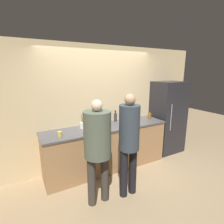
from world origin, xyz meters
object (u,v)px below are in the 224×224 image
Objects in this scene: bottle_dark at (115,117)px; utensil_crock at (82,125)px; person_center at (129,138)px; bottle_clear at (131,119)px; refrigerator at (167,117)px; bottle_amber at (150,116)px; person_left at (98,142)px; fruit_bowl at (90,130)px; cup_yellow at (60,134)px.

utensil_crock is at bearing -172.48° from bottle_dark.
bottle_clear is at bearing 53.86° from person_center.
bottle_dark is (-1.43, 0.22, 0.14)m from refrigerator.
bottle_amber is at bearing -2.15° from bottle_clear.
person_left is at bearing 171.89° from person_center.
bottle_amber reaches higher than fruit_bowl.
fruit_bowl is at bearing 115.88° from person_center.
bottle_clear is (-1.14, 0.01, 0.10)m from refrigerator.
bottle_clear is at bearing 179.58° from refrigerator.
cup_yellow is (-2.76, -0.13, 0.08)m from refrigerator.
bottle_amber is at bearing -15.64° from bottle_dark.
bottle_amber is at bearing 3.28° from cup_yellow.
utensil_crock is 1.18× the size of bottle_dark.
bottle_dark is (-0.81, 0.23, 0.02)m from bottle_amber.
person_center is at bearing -8.11° from person_left.
bottle_clear is 1.62m from cup_yellow.
person_center reaches higher than fruit_bowl.
bottle_amber is 2.15m from cup_yellow.
bottle_amber reaches higher than cup_yellow.
fruit_bowl is 1.12× the size of bottle_dark.
refrigerator is at bearing 5.06° from fruit_bowl.
utensil_crock reaches higher than bottle_amber.
bottle_dark reaches higher than bottle_amber.
person_left is at bearing -102.67° from fruit_bowl.
person_left is (-2.36, -0.88, 0.13)m from refrigerator.
bottle_dark is 2.81× the size of cup_yellow.
person_left reaches higher than bottle_clear.
person_left is 0.70m from fruit_bowl.
utensil_crock is at bearing 98.53° from fruit_bowl.
utensil_crock is 0.84m from bottle_dark.
bottle_dark is at bearing 14.73° from cup_yellow.
person_left is 0.84m from cup_yellow.
cup_yellow is at bearing -165.27° from bottle_dark.
utensil_crock reaches higher than cup_yellow.
refrigerator reaches higher than utensil_crock.
refrigerator is at bearing 27.23° from person_center.
person_left is 0.52m from person_center.
person_center is 10.14× the size of bottle_clear.
bottle_dark is (0.42, 1.16, 0.02)m from person_center.
fruit_bowl is at bearing -81.47° from utensil_crock.
fruit_bowl is 1.61m from bottle_amber.
bottle_dark is at bearing 171.39° from refrigerator.
fruit_bowl is 0.89m from bottle_dark.
person_center reaches higher than person_left.
person_center is 1.19m from bottle_clear.
cup_yellow is at bearing 138.27° from person_center.
bottle_dark is (0.94, 1.09, 0.01)m from person_left.
fruit_bowl is 0.95× the size of utensil_crock.
cup_yellow is (-1.61, -0.14, -0.02)m from bottle_clear.
refrigerator is 1.08× the size of person_left.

